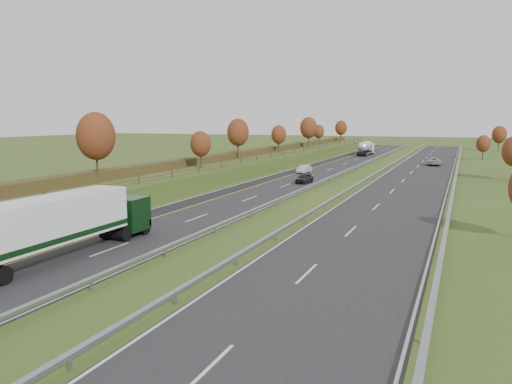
# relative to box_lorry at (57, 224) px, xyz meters

# --- Properties ---
(ground) EXTENTS (400.00, 400.00, 0.00)m
(ground) POSITION_rel_box_lorry_xyz_m (8.15, 47.23, -2.33)
(ground) COLOR #344A1A
(ground) RESTS_ON ground
(near_carriageway) EXTENTS (10.50, 200.00, 0.04)m
(near_carriageway) POSITION_rel_box_lorry_xyz_m (0.15, 52.23, -2.31)
(near_carriageway) COLOR black
(near_carriageway) RESTS_ON ground
(far_carriageway) EXTENTS (10.50, 200.00, 0.04)m
(far_carriageway) POSITION_rel_box_lorry_xyz_m (16.65, 52.23, -2.31)
(far_carriageway) COLOR black
(far_carriageway) RESTS_ON ground
(hard_shoulder) EXTENTS (3.00, 200.00, 0.04)m
(hard_shoulder) POSITION_rel_box_lorry_xyz_m (-3.60, 52.23, -2.31)
(hard_shoulder) COLOR black
(hard_shoulder) RESTS_ON ground
(lane_markings) EXTENTS (26.75, 200.00, 0.01)m
(lane_markings) POSITION_rel_box_lorry_xyz_m (6.55, 52.11, -2.28)
(lane_markings) COLOR silver
(lane_markings) RESTS_ON near_carriageway
(embankment_left) EXTENTS (12.00, 200.00, 2.00)m
(embankment_left) POSITION_rel_box_lorry_xyz_m (-12.85, 52.23, -1.33)
(embankment_left) COLOR #344A1A
(embankment_left) RESTS_ON ground
(hedge_left) EXTENTS (2.20, 180.00, 1.10)m
(hedge_left) POSITION_rel_box_lorry_xyz_m (-14.85, 52.23, 0.22)
(hedge_left) COLOR #363416
(hedge_left) RESTS_ON embankment_left
(fence_left) EXTENTS (0.12, 189.06, 1.20)m
(fence_left) POSITION_rel_box_lorry_xyz_m (-8.35, 51.82, 0.40)
(fence_left) COLOR #422B19
(fence_left) RESTS_ON embankment_left
(median_barrier_near) EXTENTS (0.32, 200.00, 0.71)m
(median_barrier_near) POSITION_rel_box_lorry_xyz_m (5.85, 52.23, -1.72)
(median_barrier_near) COLOR gray
(median_barrier_near) RESTS_ON ground
(median_barrier_far) EXTENTS (0.32, 200.00, 0.71)m
(median_barrier_far) POSITION_rel_box_lorry_xyz_m (10.95, 52.23, -1.72)
(median_barrier_far) COLOR gray
(median_barrier_far) RESTS_ON ground
(outer_barrier_far) EXTENTS (0.32, 200.00, 0.71)m
(outer_barrier_far) POSITION_rel_box_lorry_xyz_m (22.45, 52.23, -1.71)
(outer_barrier_far) COLOR gray
(outer_barrier_far) RESTS_ON ground
(trees_left) EXTENTS (6.64, 164.30, 7.66)m
(trees_left) POSITION_rel_box_lorry_xyz_m (-12.50, 48.86, 4.04)
(trees_left) COLOR #2D2116
(trees_left) RESTS_ON embankment_left
(trees_far) EXTENTS (8.45, 118.60, 7.12)m
(trees_far) POSITION_rel_box_lorry_xyz_m (29.94, 81.45, 1.92)
(trees_far) COLOR #2D2116
(trees_far) RESTS_ON ground
(box_lorry) EXTENTS (2.58, 16.28, 4.06)m
(box_lorry) POSITION_rel_box_lorry_xyz_m (0.00, 0.00, 0.00)
(box_lorry) COLOR black
(box_lorry) RESTS_ON near_carriageway
(road_tanker) EXTENTS (2.40, 11.22, 3.46)m
(road_tanker) POSITION_rel_box_lorry_xyz_m (0.60, 102.05, -0.47)
(road_tanker) COLOR silver
(road_tanker) RESTS_ON near_carriageway
(car_dark_near) EXTENTS (1.79, 4.07, 1.36)m
(car_dark_near) POSITION_rel_box_lorry_xyz_m (2.96, 42.97, -1.61)
(car_dark_near) COLOR black
(car_dark_near) RESTS_ON near_carriageway
(car_silver_mid) EXTENTS (1.66, 4.07, 1.31)m
(car_silver_mid) POSITION_rel_box_lorry_xyz_m (-1.02, 55.61, -1.63)
(car_silver_mid) COLOR silver
(car_silver_mid) RESTS_ON near_carriageway
(car_small_far) EXTENTS (1.97, 4.47, 1.28)m
(car_small_far) POSITION_rel_box_lorry_xyz_m (0.07, 112.92, -1.65)
(car_small_far) COLOR #14133E
(car_small_far) RESTS_ON near_carriageway
(car_oncoming) EXTENTS (2.82, 5.63, 1.53)m
(car_oncoming) POSITION_rel_box_lorry_xyz_m (18.06, 78.81, -1.52)
(car_oncoming) COLOR #A6A5AA
(car_oncoming) RESTS_ON far_carriageway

